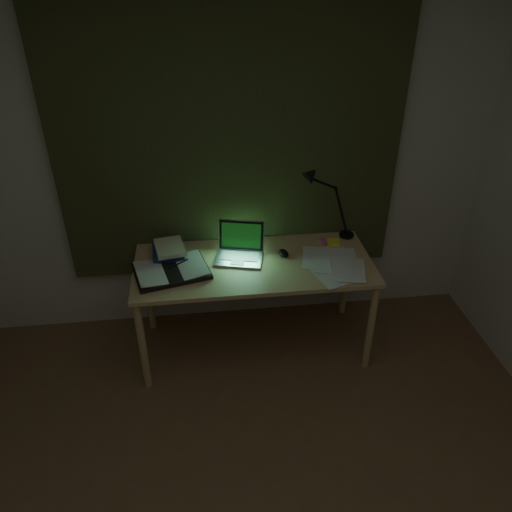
{
  "coord_description": "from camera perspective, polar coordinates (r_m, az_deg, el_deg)",
  "views": [
    {
      "loc": [
        -0.21,
        -1.06,
        2.41
      ],
      "look_at": [
        0.1,
        1.47,
        0.82
      ],
      "focal_mm": 35.0,
      "sensor_mm": 36.0,
      "label": 1
    }
  ],
  "objects": [
    {
      "name": "curtain",
      "position": [
        3.18,
        -3.0,
        14.31
      ],
      "size": [
        2.2,
        0.06,
        2.0
      ],
      "primitive_type": "cube",
      "color": "#31381C",
      "rests_on": "wall_back"
    },
    {
      "name": "desk_lamp",
      "position": [
        3.41,
        10.72,
        6.19
      ],
      "size": [
        0.39,
        0.32,
        0.54
      ],
      "primitive_type": null,
      "rotation": [
        0.0,
        0.0,
        -0.12
      ],
      "color": "black",
      "rests_on": "desk"
    },
    {
      "name": "desk",
      "position": [
        3.38,
        -0.25,
        -5.76
      ],
      "size": [
        1.52,
        0.66,
        0.69
      ],
      "primitive_type": null,
      "color": "#DBB075",
      "rests_on": "floor"
    },
    {
      "name": "book_stack",
      "position": [
        3.27,
        -9.91,
        0.61
      ],
      "size": [
        0.22,
        0.26,
        0.09
      ],
      "primitive_type": null,
      "rotation": [
        0.0,
        0.0,
        0.12
      ],
      "color": "silver",
      "rests_on": "desk"
    },
    {
      "name": "wall_back",
      "position": [
        3.28,
        -2.96,
        11.2
      ],
      "size": [
        3.5,
        0.0,
        2.5
      ],
      "primitive_type": "cube",
      "color": "beige",
      "rests_on": "ground"
    },
    {
      "name": "open_textbook",
      "position": [
        3.12,
        -9.64,
        -1.63
      ],
      "size": [
        0.51,
        0.41,
        0.04
      ],
      "primitive_type": null,
      "rotation": [
        0.0,
        0.0,
        0.24
      ],
      "color": "silver",
      "rests_on": "desk"
    },
    {
      "name": "laptop",
      "position": [
        3.16,
        -2.0,
        1.23
      ],
      "size": [
        0.37,
        0.4,
        0.22
      ],
      "primitive_type": null,
      "rotation": [
        0.0,
        0.0,
        -0.24
      ],
      "color": "silver",
      "rests_on": "desk"
    },
    {
      "name": "sticky_yellow",
      "position": [
        3.43,
        8.82,
        1.58
      ],
      "size": [
        0.1,
        0.1,
        0.02
      ],
      "primitive_type": "cube",
      "rotation": [
        0.0,
        0.0,
        -0.16
      ],
      "color": "#FEFF35",
      "rests_on": "desk"
    },
    {
      "name": "loose_papers",
      "position": [
        3.18,
        8.73,
        -0.99
      ],
      "size": [
        0.4,
        0.41,
        0.02
      ],
      "primitive_type": null,
      "rotation": [
        0.0,
        0.0,
        0.3
      ],
      "color": "silver",
      "rests_on": "desk"
    },
    {
      "name": "mouse",
      "position": [
        3.25,
        3.17,
        0.32
      ],
      "size": [
        0.08,
        0.1,
        0.04
      ],
      "primitive_type": "ellipsoid",
      "rotation": [
        0.0,
        0.0,
        0.18
      ],
      "color": "black",
      "rests_on": "desk"
    },
    {
      "name": "sticky_pink",
      "position": [
        3.43,
        8.1,
        1.66
      ],
      "size": [
        0.1,
        0.1,
        0.02
      ],
      "primitive_type": "cube",
      "rotation": [
        0.0,
        0.0,
        0.39
      ],
      "color": "#DB55A5",
      "rests_on": "desk"
    }
  ]
}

